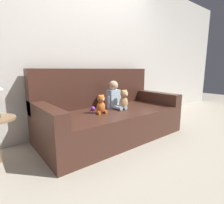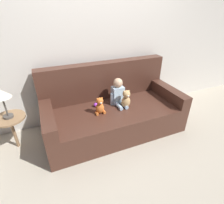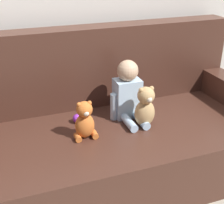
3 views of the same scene
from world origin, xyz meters
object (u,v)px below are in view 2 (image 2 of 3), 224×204
(couch, at_px, (112,110))
(toy_ball, at_px, (96,105))
(plush_toy_side, at_px, (100,106))
(teddy_bear_brown, at_px, (126,99))
(side_table, at_px, (5,107))
(person_baby, at_px, (118,93))

(couch, xyz_separation_m, toy_ball, (-0.24, 0.05, 0.12))
(plush_toy_side, xyz_separation_m, toy_ball, (-0.00, 0.20, -0.08))
(teddy_bear_brown, relative_size, side_table, 0.32)
(toy_ball, distance_m, side_table, 1.16)
(plush_toy_side, height_order, side_table, side_table)
(person_baby, height_order, toy_ball, person_baby)
(teddy_bear_brown, xyz_separation_m, side_table, (-1.55, 0.23, 0.10))
(toy_ball, bearing_deg, plush_toy_side, -89.60)
(person_baby, xyz_separation_m, teddy_bear_brown, (0.05, -0.16, -0.03))
(plush_toy_side, bearing_deg, couch, 31.69)
(toy_ball, bearing_deg, teddy_bear_brown, -25.12)
(plush_toy_side, bearing_deg, toy_ball, 90.40)
(couch, bearing_deg, toy_ball, 169.04)
(couch, xyz_separation_m, person_baby, (0.11, 0.01, 0.26))
(person_baby, relative_size, teddy_bear_brown, 1.44)
(person_baby, height_order, plush_toy_side, person_baby)
(couch, bearing_deg, teddy_bear_brown, -41.22)
(toy_ball, bearing_deg, person_baby, -5.20)
(person_baby, distance_m, side_table, 1.50)
(person_baby, relative_size, side_table, 0.46)
(couch, xyz_separation_m, side_table, (-1.38, 0.09, 0.32))
(plush_toy_side, relative_size, side_table, 0.28)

